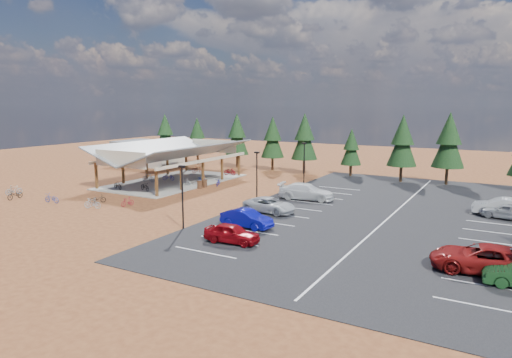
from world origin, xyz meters
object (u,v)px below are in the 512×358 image
Objects in this scene: bike_11 at (128,202)px; outbuilding at (150,153)px; lamp_post_2 at (304,160)px; bike_12 at (98,199)px; bike_2 at (168,177)px; bike_7 at (230,171)px; lamp_post_0 at (182,193)px; bike_4 at (145,186)px; bike_13 at (92,203)px; trash_bin_1 at (205,183)px; bike_10 at (52,198)px; bike_5 at (185,182)px; car_9 at (501,207)px; car_1 at (247,218)px; car_2 at (270,205)px; bike_9 at (14,190)px; car_3 at (306,192)px; bike_8 at (15,194)px; car_8 at (507,211)px; bike_1 at (148,177)px; car_0 at (232,233)px; bike_0 at (118,185)px; lamp_post_1 at (257,173)px; car_6 at (483,258)px; bike_6 at (202,179)px; trash_bin_0 at (200,185)px.

outbuilding is at bearing 139.68° from bike_11.
lamp_post_2 reaches higher than bike_12.
bike_2 is 8.88m from bike_7.
outbuilding is at bearing 172.15° from lamp_post_2.
lamp_post_0 reaches higher than bike_4.
trash_bin_1 is at bearing 153.05° from bike_13.
bike_10 is at bearing 62.70° from bike_12.
car_9 is (33.76, 2.36, 0.22)m from bike_5.
car_1 is at bearing -153.11° from bike_7.
bike_4 is 0.37× the size of car_2.
car_9 reaches higher than bike_10.
lamp_post_0 is 1.07× the size of car_9.
bike_9 is at bearing 133.50° from bike_2.
car_3 is at bearing -55.08° from bike_4.
lamp_post_0 is 0.89× the size of car_3.
bike_10 is (-6.19, -23.63, -0.14)m from bike_7.
bike_8 is 0.47× the size of car_8.
bike_12 is at bearing 168.25° from bike_5.
bike_11 is (7.70, -11.23, -0.22)m from bike_1.
bike_9 is 0.43× the size of car_0.
lamp_post_0 is at bearing -45.67° from car_8.
car_8 is at bearing -61.52° from bike_0.
lamp_post_0 is 2.82× the size of bike_4.
bike_11 is at bearing -92.61° from trash_bin_1.
bike_8 is 4.99m from bike_10.
car_2 is at bearing 6.89° from car_0.
car_1 is (4.23, -21.17, -2.21)m from lamp_post_2.
lamp_post_1 is 3.18× the size of bike_2.
car_8 is (18.23, 13.42, -0.04)m from car_1.
bike_9 is at bearing -101.02° from bike_10.
bike_0 is at bearing 155.70° from bike_2.
car_9 reaches higher than trash_bin_1.
bike_4 is (2.29, -6.80, 0.05)m from bike_2.
lamp_post_1 reaches higher than bike_4.
bike_4 is at bearing -135.35° from lamp_post_2.
bike_5 is at bearing 43.28° from bike_8.
car_9 reaches higher than bike_7.
car_2 is (21.08, -6.80, 0.07)m from bike_1.
bike_2 is (1.58, 2.08, -0.14)m from bike_1.
car_6 is at bearing -83.34° from bike_0.
bike_5 is 1.08× the size of bike_6.
car_8 is at bearing -90.41° from bike_5.
car_6 is at bearing 84.26° from bike_10.
bike_11 is at bearing -60.65° from car_8.
bike_2 is 0.28× the size of car_3.
trash_bin_0 is 0.20× the size of car_1.
lamp_post_0 is 17.92m from bike_10.
bike_12 is at bearing -131.22° from bike_0.
bike_0 is 0.98× the size of bike_1.
bike_2 is at bearing -157.02° from lamp_post_2.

